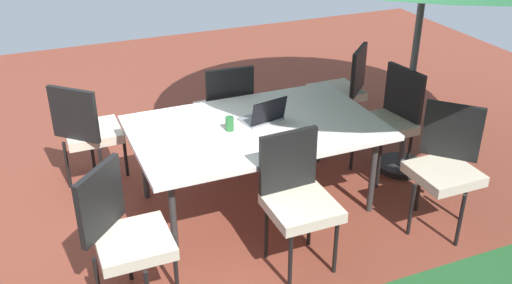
{
  "coord_description": "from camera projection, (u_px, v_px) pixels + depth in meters",
  "views": [
    {
      "loc": [
        1.6,
        3.82,
        2.72
      ],
      "look_at": [
        0.0,
        0.0,
        0.59
      ],
      "focal_mm": 40.76,
      "sensor_mm": 36.0,
      "label": 1
    }
  ],
  "objects": [
    {
      "name": "chair_west",
      "position": [
        389.0,
        117.0,
        5.17
      ],
      "size": [
        0.49,
        0.48,
        0.98
      ],
      "rotation": [
        0.0,
        0.0,
        1.72
      ],
      "color": "beige",
      "rests_on": "ground_plane"
    },
    {
      "name": "cup",
      "position": [
        229.0,
        124.0,
        4.49
      ],
      "size": [
        0.06,
        0.06,
        0.11
      ],
      "primitive_type": "cylinder",
      "color": "#286B33",
      "rests_on": "dining_table"
    },
    {
      "name": "ground_plane",
      "position": [
        256.0,
        204.0,
        4.93
      ],
      "size": [
        10.0,
        10.0,
        0.02
      ],
      "primitive_type": "cube",
      "color": "brown"
    },
    {
      "name": "laptop",
      "position": [
        264.0,
        116.0,
        4.64
      ],
      "size": [
        0.36,
        0.31,
        0.21
      ],
      "rotation": [
        0.0,
        0.0,
        0.21
      ],
      "color": "gray",
      "rests_on": "dining_table"
    },
    {
      "name": "chair_southeast",
      "position": [
        88.0,
        129.0,
        4.95
      ],
      "size": [
        0.59,
        0.59,
        0.98
      ],
      "rotation": [
        0.0,
        0.0,
        5.53
      ],
      "color": "beige",
      "rests_on": "ground_plane"
    },
    {
      "name": "chair_northwest",
      "position": [
        446.0,
        163.0,
        4.43
      ],
      "size": [
        0.59,
        0.59,
        0.98
      ],
      "rotation": [
        0.0,
        0.0,
        2.34
      ],
      "color": "beige",
      "rests_on": "ground_plane"
    },
    {
      "name": "chair_south",
      "position": [
        226.0,
        107.0,
        5.36
      ],
      "size": [
        0.46,
        0.47,
        0.98
      ],
      "rotation": [
        0.0,
        0.0,
        -0.04
      ],
      "color": "beige",
      "rests_on": "ground_plane"
    },
    {
      "name": "chair_southwest",
      "position": [
        342.0,
        87.0,
        5.8
      ],
      "size": [
        0.59,
        0.59,
        0.98
      ],
      "rotation": [
        0.0,
        0.0,
        0.77
      ],
      "color": "beige",
      "rests_on": "ground_plane"
    },
    {
      "name": "chair_northeast",
      "position": [
        124.0,
        232.0,
        3.64
      ],
      "size": [
        0.59,
        0.59,
        0.98
      ],
      "rotation": [
        0.0,
        0.0,
        3.96
      ],
      "color": "beige",
      "rests_on": "ground_plane"
    },
    {
      "name": "chair_north",
      "position": [
        298.0,
        196.0,
        4.02
      ],
      "size": [
        0.46,
        0.47,
        0.98
      ],
      "rotation": [
        0.0,
        0.0,
        3.19
      ],
      "color": "beige",
      "rests_on": "ground_plane"
    },
    {
      "name": "dining_table",
      "position": [
        256.0,
        131.0,
        4.61
      ],
      "size": [
        1.96,
        1.22,
        0.74
      ],
      "color": "white",
      "rests_on": "ground_plane"
    }
  ]
}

